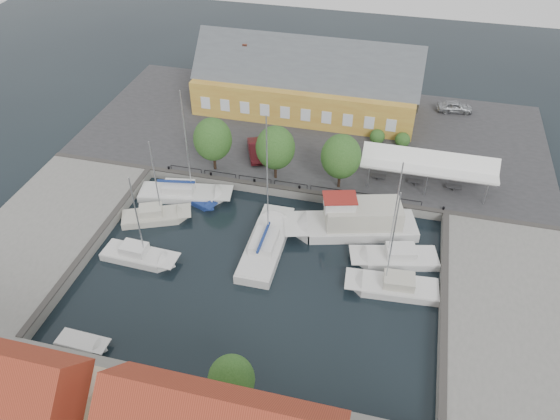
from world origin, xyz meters
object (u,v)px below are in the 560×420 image
(east_boat_a, at_px, (396,259))
(launch_sw, at_px, (83,344))
(launch_nw, at_px, (200,203))
(warehouse, at_px, (302,84))
(east_boat_b, at_px, (394,288))
(tent_canopy, at_px, (429,165))
(west_boat_c, at_px, (139,257))
(trawler, at_px, (356,223))
(west_boat_b, at_px, (155,217))
(car_silver, at_px, (455,107))
(center_sailboat, at_px, (265,247))
(car_red, at_px, (256,150))
(west_boat_a, at_px, (183,194))

(east_boat_a, bearing_deg, launch_sw, -146.19)
(launch_nw, bearing_deg, warehouse, 73.49)
(warehouse, distance_m, east_boat_b, 32.84)
(tent_canopy, bearing_deg, warehouse, 140.14)
(west_boat_c, bearing_deg, launch_sw, -90.37)
(east_boat_b, xyz_separation_m, launch_sw, (-23.73, -12.04, -0.17))
(warehouse, height_order, trawler, warehouse)
(west_boat_b, bearing_deg, warehouse, 68.47)
(warehouse, relative_size, car_silver, 6.36)
(warehouse, bearing_deg, west_boat_b, -111.53)
(center_sailboat, relative_size, trawler, 1.07)
(launch_nw, bearing_deg, car_silver, 44.12)
(west_boat_c, bearing_deg, warehouse, 73.79)
(car_silver, distance_m, launch_sw, 53.26)
(car_red, xyz_separation_m, east_boat_a, (17.20, -12.61, -1.53))
(car_red, relative_size, launch_sw, 1.08)
(tent_canopy, bearing_deg, launch_sw, -133.26)
(east_boat_a, relative_size, west_boat_b, 1.19)
(trawler, height_order, east_boat_a, east_boat_a)
(warehouse, xyz_separation_m, east_boat_b, (14.68, -29.08, -4.17))
(car_silver, relative_size, east_boat_b, 0.40)
(center_sailboat, distance_m, east_boat_b, 12.62)
(west_boat_a, xyz_separation_m, launch_nw, (2.18, -0.76, -0.18))
(center_sailboat, relative_size, west_boat_a, 1.11)
(car_red, xyz_separation_m, trawler, (12.87, -9.20, -0.77))
(east_boat_b, distance_m, west_boat_b, 24.91)
(warehouse, bearing_deg, trawler, -64.99)
(car_silver, xyz_separation_m, car_red, (-22.30, -16.41, 0.03))
(center_sailboat, distance_m, west_boat_a, 12.37)
(car_silver, relative_size, trawler, 0.33)
(west_boat_c, bearing_deg, trawler, 25.15)
(trawler, distance_m, launch_sw, 27.23)
(center_sailboat, bearing_deg, east_boat_b, -10.52)
(center_sailboat, distance_m, west_boat_b, 12.29)
(tent_canopy, xyz_separation_m, center_sailboat, (-14.33, -12.92, -3.32))
(car_red, xyz_separation_m, west_boat_c, (-6.33, -18.22, -1.53))
(trawler, relative_size, west_boat_b, 1.39)
(warehouse, distance_m, west_boat_b, 27.35)
(car_red, xyz_separation_m, center_sailboat, (4.92, -14.08, -1.43))
(car_silver, relative_size, center_sailboat, 0.31)
(center_sailboat, distance_m, launch_sw, 18.27)
(car_red, distance_m, east_boat_b, 23.90)
(east_boat_b, relative_size, west_boat_c, 1.11)
(car_silver, bearing_deg, west_boat_c, 133.65)
(car_red, bearing_deg, tent_canopy, -25.70)
(warehouse, height_order, launch_nw, warehouse)
(car_red, height_order, launch_sw, car_red)
(east_boat_b, bearing_deg, trawler, 121.84)
(east_boat_b, height_order, launch_sw, east_boat_b)
(west_boat_a, distance_m, launch_sw, 20.34)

